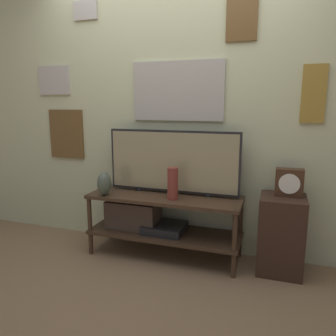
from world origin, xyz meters
The scene contains 8 objects.
ground_plane centered at (0.00, 0.00, 0.00)m, with size 12.00×12.00×0.00m, color #846647.
wall_back centered at (-0.01, 0.53, 1.35)m, with size 6.40×0.08×2.70m.
media_console centered at (-0.12, 0.26, 0.35)m, with size 1.36×0.44×0.56m.
television centered at (0.05, 0.36, 0.86)m, with size 1.20×0.05×0.57m.
vase_tall_ceramic centered at (0.10, 0.19, 0.70)m, with size 0.09×0.09×0.27m.
vase_urn_stoneware centered at (-0.51, 0.11, 0.67)m, with size 0.12×0.15×0.21m.
side_table centered at (0.99, 0.30, 0.32)m, with size 0.35×0.36×0.64m.
mantel_clock centered at (1.03, 0.34, 0.75)m, with size 0.21×0.11×0.22m.
Camera 1 is at (0.93, -2.37, 1.36)m, focal length 35.00 mm.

